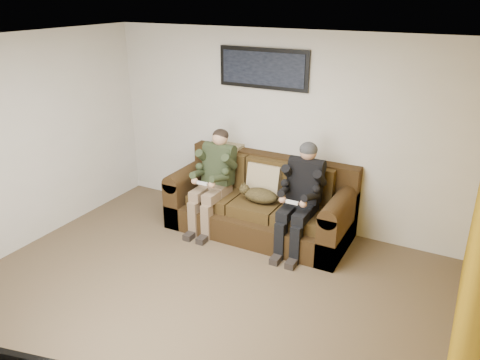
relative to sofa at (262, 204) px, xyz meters
The scene contains 13 objects.
floor 1.87m from the sofa, 89.36° to the right, with size 5.00×5.00×0.00m, color brown.
ceiling 2.89m from the sofa, 89.36° to the right, with size 5.00×5.00×0.00m, color silver.
wall_back 1.02m from the sofa, 87.18° to the left, with size 5.00×5.00×0.00m, color beige.
wall_left 3.22m from the sofa, 143.49° to the right, with size 4.50×4.50×0.00m, color beige.
wall_right 3.25m from the sofa, 36.07° to the right, with size 4.50×4.50×0.00m, color beige.
accent_wall_right 3.25m from the sofa, 36.17° to the right, with size 4.50×4.50×0.00m, color #BB8912.
sofa is the anchor object (origin of this frame).
throw_pillow 0.33m from the sofa, 90.00° to the left, with size 0.46×0.13×0.44m, color tan.
throw_blanket 1.00m from the sofa, 157.54° to the left, with size 0.49×0.24×0.09m, color tan.
person_left 0.76m from the sofa, 161.96° to the right, with size 0.51×0.87×1.34m.
person_right 0.76m from the sofa, 18.00° to the right, with size 0.51×0.86×1.34m.
cat 0.27m from the sofa, 78.53° to the right, with size 0.66×0.26×0.24m.
framed_poster 1.78m from the sofa, 117.73° to the left, with size 1.25×0.05×0.52m.
Camera 1 is at (2.38, -3.33, 3.04)m, focal length 35.00 mm.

